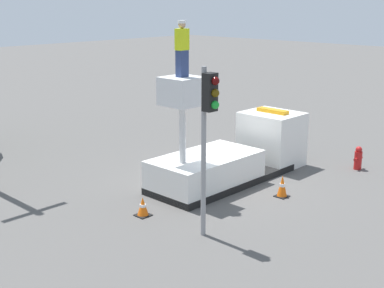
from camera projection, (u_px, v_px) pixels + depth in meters
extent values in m
plane|color=#565451|center=(223.00, 182.00, 19.37)|extent=(120.00, 120.00, 0.00)
cube|color=black|center=(223.00, 178.00, 19.33)|extent=(5.85, 2.22, 0.24)
cube|color=white|center=(206.00, 172.00, 18.56)|extent=(3.98, 2.16, 1.18)
cube|color=white|center=(271.00, 139.00, 21.12)|extent=(1.87, 2.16, 2.12)
cube|color=black|center=(286.00, 125.00, 21.67)|extent=(0.03, 1.83, 0.85)
cube|color=orange|center=(273.00, 111.00, 20.83)|extent=(0.36, 1.30, 0.14)
cylinder|color=silver|center=(182.00, 133.00, 17.36)|extent=(0.22, 0.22, 2.03)
cube|color=silver|center=(182.00, 91.00, 17.00)|extent=(1.17, 1.17, 0.90)
cube|color=navy|center=(182.00, 64.00, 16.77)|extent=(0.34, 0.26, 0.84)
cube|color=#D1E519|center=(182.00, 39.00, 16.58)|extent=(0.40, 0.26, 0.66)
sphere|color=tan|center=(182.00, 25.00, 16.46)|extent=(0.23, 0.23, 0.23)
cylinder|color=white|center=(182.00, 22.00, 16.44)|extent=(0.26, 0.26, 0.09)
cylinder|color=gray|center=(204.00, 154.00, 14.38)|extent=(0.14, 0.14, 4.71)
cube|color=black|center=(210.00, 92.00, 13.80)|extent=(0.34, 0.28, 1.00)
sphere|color=#490707|center=(215.00, 81.00, 13.60)|extent=(0.22, 0.22, 0.22)
sphere|color=#503C07|center=(215.00, 93.00, 13.68)|extent=(0.22, 0.22, 0.22)
sphere|color=green|center=(215.00, 105.00, 13.76)|extent=(0.22, 0.22, 0.22)
cylinder|color=red|center=(358.00, 160.00, 20.70)|extent=(0.29, 0.29, 0.72)
sphere|color=red|center=(359.00, 150.00, 20.59)|extent=(0.25, 0.25, 0.25)
cylinder|color=red|center=(356.00, 160.00, 20.54)|extent=(0.12, 0.12, 0.12)
cylinder|color=red|center=(361.00, 157.00, 20.83)|extent=(0.12, 0.12, 0.12)
cube|color=black|center=(143.00, 215.00, 16.31)|extent=(0.43, 0.43, 0.03)
cone|color=orange|center=(143.00, 206.00, 16.23)|extent=(0.36, 0.36, 0.60)
cylinder|color=white|center=(143.00, 206.00, 16.22)|extent=(0.19, 0.19, 0.08)
cube|color=black|center=(282.00, 196.00, 17.89)|extent=(0.42, 0.42, 0.03)
cone|color=orange|center=(282.00, 186.00, 17.80)|extent=(0.35, 0.35, 0.74)
cylinder|color=white|center=(282.00, 185.00, 17.79)|extent=(0.18, 0.18, 0.10)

